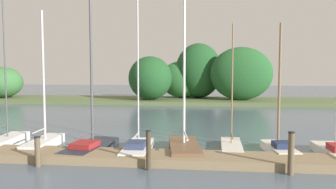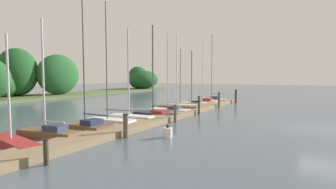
{
  "view_description": "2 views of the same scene",
  "coord_description": "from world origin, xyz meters",
  "px_view_note": "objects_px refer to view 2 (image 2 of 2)",
  "views": [
    {
      "loc": [
        4.3,
        -2.87,
        3.82
      ],
      "look_at": [
        2.72,
        11.18,
        2.76
      ],
      "focal_mm": 34.67,
      "sensor_mm": 36.0,
      "label": 1
    },
    {
      "loc": [
        -18.95,
        0.26,
        3.32
      ],
      "look_at": [
        1.21,
        11.62,
        1.66
      ],
      "focal_mm": 28.67,
      "sensor_mm": 36.0,
      "label": 2
    }
  ],
  "objects_px": {
    "mooring_piling_2": "(175,114)",
    "mooring_piling_5": "(236,96)",
    "sailboat_3": "(109,121)",
    "sailboat_9": "(193,102)",
    "sailboat_10": "(204,101)",
    "mooring_piling_3": "(199,105)",
    "sailboat_0": "(12,140)",
    "mooring_piling_0": "(46,152)",
    "mooring_piling_4": "(219,100)",
    "sailboat_7": "(178,107)",
    "sailboat_4": "(130,116)",
    "sailboat_11": "(212,99)",
    "sailboat_8": "(181,105)",
    "sailboat_2": "(87,126)",
    "sailboat_5": "(155,112)",
    "channel_buoy_0": "(168,132)",
    "sailboat_6": "(169,110)",
    "sailboat_1": "(47,132)",
    "mooring_piling_1": "(126,126)"
  },
  "relations": [
    {
      "from": "sailboat_0",
      "to": "channel_buoy_0",
      "type": "relative_size",
      "value": 7.67
    },
    {
      "from": "sailboat_3",
      "to": "sailboat_11",
      "type": "relative_size",
      "value": 0.97
    },
    {
      "from": "sailboat_1",
      "to": "sailboat_7",
      "type": "distance_m",
      "value": 13.4
    },
    {
      "from": "sailboat_10",
      "to": "mooring_piling_3",
      "type": "bearing_deg",
      "value": 107.73
    },
    {
      "from": "mooring_piling_2",
      "to": "mooring_piling_3",
      "type": "height_order",
      "value": "mooring_piling_3"
    },
    {
      "from": "sailboat_5",
      "to": "sailboat_6",
      "type": "relative_size",
      "value": 1.04
    },
    {
      "from": "sailboat_7",
      "to": "sailboat_11",
      "type": "height_order",
      "value": "sailboat_11"
    },
    {
      "from": "sailboat_0",
      "to": "sailboat_1",
      "type": "xyz_separation_m",
      "value": [
        1.77,
        -0.2,
        0.09
      ]
    },
    {
      "from": "sailboat_0",
      "to": "mooring_piling_4",
      "type": "xyz_separation_m",
      "value": [
        19.21,
        -3.62,
        0.53
      ]
    },
    {
      "from": "mooring_piling_2",
      "to": "mooring_piling_4",
      "type": "bearing_deg",
      "value": 0.3
    },
    {
      "from": "sailboat_8",
      "to": "sailboat_9",
      "type": "bearing_deg",
      "value": -97.42
    },
    {
      "from": "sailboat_0",
      "to": "mooring_piling_0",
      "type": "relative_size",
      "value": 5.35
    },
    {
      "from": "sailboat_0",
      "to": "sailboat_5",
      "type": "bearing_deg",
      "value": -84.7
    },
    {
      "from": "sailboat_8",
      "to": "mooring_piling_3",
      "type": "height_order",
      "value": "sailboat_8"
    },
    {
      "from": "mooring_piling_2",
      "to": "channel_buoy_0",
      "type": "height_order",
      "value": "mooring_piling_2"
    },
    {
      "from": "mooring_piling_2",
      "to": "mooring_piling_5",
      "type": "height_order",
      "value": "mooring_piling_5"
    },
    {
      "from": "sailboat_1",
      "to": "sailboat_0",
      "type": "bearing_deg",
      "value": 75.37
    },
    {
      "from": "sailboat_8",
      "to": "mooring_piling_5",
      "type": "xyz_separation_m",
      "value": [
        7.66,
        -3.58,
        0.54
      ]
    },
    {
      "from": "sailboat_5",
      "to": "sailboat_9",
      "type": "relative_size",
      "value": 1.22
    },
    {
      "from": "sailboat_2",
      "to": "sailboat_4",
      "type": "distance_m",
      "value": 4.21
    },
    {
      "from": "mooring_piling_2",
      "to": "mooring_piling_5",
      "type": "distance_m",
      "value": 15.51
    },
    {
      "from": "sailboat_3",
      "to": "sailboat_9",
      "type": "xyz_separation_m",
      "value": [
        13.32,
        -0.08,
        0.06
      ]
    },
    {
      "from": "sailboat_6",
      "to": "mooring_piling_3",
      "type": "xyz_separation_m",
      "value": [
        0.91,
        -2.41,
        0.46
      ]
    },
    {
      "from": "channel_buoy_0",
      "to": "mooring_piling_3",
      "type": "bearing_deg",
      "value": 12.17
    },
    {
      "from": "sailboat_8",
      "to": "sailboat_7",
      "type": "bearing_deg",
      "value": 111.55
    },
    {
      "from": "sailboat_0",
      "to": "sailboat_3",
      "type": "distance_m",
      "value": 6.16
    },
    {
      "from": "mooring_piling_2",
      "to": "mooring_piling_3",
      "type": "bearing_deg",
      "value": 0.63
    },
    {
      "from": "mooring_piling_5",
      "to": "channel_buoy_0",
      "type": "distance_m",
      "value": 19.95
    },
    {
      "from": "sailboat_8",
      "to": "mooring_piling_2",
      "type": "bearing_deg",
      "value": 116.1
    },
    {
      "from": "sailboat_7",
      "to": "sailboat_4",
      "type": "bearing_deg",
      "value": 79.29
    },
    {
      "from": "mooring_piling_1",
      "to": "sailboat_6",
      "type": "bearing_deg",
      "value": 14.91
    },
    {
      "from": "sailboat_3",
      "to": "sailboat_7",
      "type": "relative_size",
      "value": 1.13
    },
    {
      "from": "sailboat_10",
      "to": "mooring_piling_2",
      "type": "distance_m",
      "value": 12.65
    },
    {
      "from": "sailboat_7",
      "to": "sailboat_6",
      "type": "bearing_deg",
      "value": 88.56
    },
    {
      "from": "sailboat_4",
      "to": "sailboat_7",
      "type": "height_order",
      "value": "sailboat_7"
    },
    {
      "from": "sailboat_8",
      "to": "mooring_piling_2",
      "type": "height_order",
      "value": "sailboat_8"
    },
    {
      "from": "sailboat_5",
      "to": "sailboat_9",
      "type": "height_order",
      "value": "sailboat_5"
    },
    {
      "from": "sailboat_2",
      "to": "mooring_piling_0",
      "type": "height_order",
      "value": "sailboat_2"
    },
    {
      "from": "sailboat_6",
      "to": "sailboat_11",
      "type": "height_order",
      "value": "sailboat_11"
    },
    {
      "from": "sailboat_3",
      "to": "mooring_piling_2",
      "type": "distance_m",
      "value": 4.65
    },
    {
      "from": "sailboat_0",
      "to": "mooring_piling_1",
      "type": "distance_m",
      "value": 5.39
    },
    {
      "from": "sailboat_1",
      "to": "sailboat_9",
      "type": "relative_size",
      "value": 1.05
    },
    {
      "from": "sailboat_2",
      "to": "sailboat_9",
      "type": "height_order",
      "value": "sailboat_2"
    },
    {
      "from": "sailboat_9",
      "to": "sailboat_4",
      "type": "bearing_deg",
      "value": 83.75
    },
    {
      "from": "sailboat_3",
      "to": "mooring_piling_4",
      "type": "relative_size",
      "value": 5.05
    },
    {
      "from": "sailboat_5",
      "to": "sailboat_8",
      "type": "distance_m",
      "value": 6.64
    },
    {
      "from": "sailboat_2",
      "to": "sailboat_11",
      "type": "bearing_deg",
      "value": -90.73
    },
    {
      "from": "sailboat_2",
      "to": "channel_buoy_0",
      "type": "bearing_deg",
      "value": -166.04
    },
    {
      "from": "mooring_piling_4",
      "to": "sailboat_7",
      "type": "bearing_deg",
      "value": 146.83
    },
    {
      "from": "sailboat_9",
      "to": "mooring_piling_0",
      "type": "height_order",
      "value": "sailboat_9"
    }
  ]
}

